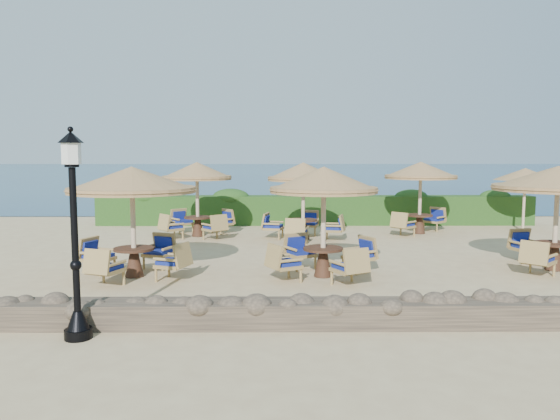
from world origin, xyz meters
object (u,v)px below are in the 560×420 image
object	(u,v)px
extra_parasol	(525,174)
cafe_set_5	(420,180)
cafe_set_2	(557,192)
lamp_post	(75,243)
cafe_set_3	(197,188)
cafe_set_4	(303,190)
cafe_set_0	(132,199)
cafe_set_1	(324,204)

from	to	relation	value
extra_parasol	cafe_set_5	xyz separation A→B (m)	(-4.12, -0.59, -0.19)
cafe_set_2	cafe_set_5	bearing A→B (deg)	105.76
lamp_post	extra_parasol	distance (m)	17.41
cafe_set_3	cafe_set_4	size ratio (longest dim) A/B	0.92
cafe_set_4	extra_parasol	bearing A→B (deg)	13.16
cafe_set_0	cafe_set_2	xyz separation A→B (m)	(10.50, 0.69, 0.11)
lamp_post	cafe_set_0	world-z (taller)	lamp_post
cafe_set_0	cafe_set_4	size ratio (longest dim) A/B	1.06
cafe_set_5	cafe_set_0	bearing A→B (deg)	-141.19
cafe_set_3	cafe_set_5	xyz separation A→B (m)	(8.10, 0.61, 0.25)
cafe_set_5	cafe_set_1	bearing A→B (deg)	-120.66
cafe_set_2	cafe_set_4	distance (m)	7.89
cafe_set_3	cafe_set_1	bearing A→B (deg)	-58.50
cafe_set_1	cafe_set_2	world-z (taller)	same
cafe_set_1	cafe_set_2	distance (m)	5.99
cafe_set_1	cafe_set_5	world-z (taller)	same
extra_parasol	cafe_set_2	world-z (taller)	cafe_set_2
extra_parasol	cafe_set_4	bearing A→B (deg)	-166.84
extra_parasol	cafe_set_1	size ratio (longest dim) A/B	0.86
cafe_set_4	cafe_set_5	xyz separation A→B (m)	(4.37, 1.40, 0.26)
cafe_set_0	cafe_set_5	bearing A→B (deg)	38.81
cafe_set_0	cafe_set_3	bearing A→B (deg)	84.52
extra_parasol	cafe_set_1	xyz separation A→B (m)	(-8.29, -7.62, -0.40)
cafe_set_1	cafe_set_4	distance (m)	5.64
extra_parasol	cafe_set_3	world-z (taller)	cafe_set_3
cafe_set_1	cafe_set_0	bearing A→B (deg)	179.77
extra_parasol	cafe_set_1	distance (m)	11.26
extra_parasol	cafe_set_3	xyz separation A→B (m)	(-12.22, -1.20, -0.44)
cafe_set_2	cafe_set_3	world-z (taller)	same
extra_parasol	cafe_set_2	size ratio (longest dim) A/B	0.75
lamp_post	cafe_set_5	xyz separation A→B (m)	(8.48, 11.41, 0.43)
cafe_set_1	cafe_set_3	world-z (taller)	same
extra_parasol	cafe_set_5	world-z (taller)	cafe_set_5
cafe_set_3	cafe_set_5	distance (m)	8.13
extra_parasol	cafe_set_4	world-z (taller)	cafe_set_4
extra_parasol	cafe_set_5	distance (m)	4.17
lamp_post	cafe_set_1	size ratio (longest dim) A/B	1.18
cafe_set_0	cafe_set_4	xyz separation A→B (m)	(4.34, 5.61, -0.16)
cafe_set_2	cafe_set_3	size ratio (longest dim) A/B	1.21
lamp_post	cafe_set_5	distance (m)	14.22
extra_parasol	cafe_set_2	distance (m)	7.30
extra_parasol	cafe_set_1	bearing A→B (deg)	-137.40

